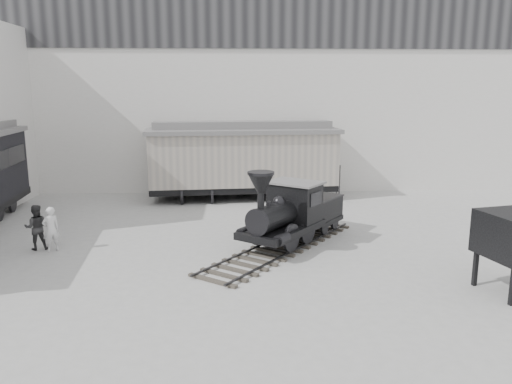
{
  "coord_description": "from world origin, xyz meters",
  "views": [
    {
      "loc": [
        0.03,
        -14.39,
        5.72
      ],
      "look_at": [
        0.83,
        3.93,
        2.0
      ],
      "focal_mm": 35.0,
      "sensor_mm": 36.0,
      "label": 1
    }
  ],
  "objects_px": {
    "locomotive": "(290,216)",
    "visitor_b": "(36,227)",
    "boxcar": "(243,158)",
    "visitor_a": "(51,229)"
  },
  "relations": [
    {
      "from": "boxcar",
      "to": "visitor_b",
      "type": "relative_size",
      "value": 6.22
    },
    {
      "from": "boxcar",
      "to": "visitor_b",
      "type": "xyz_separation_m",
      "value": [
        -7.73,
        -8.6,
        -1.35
      ]
    },
    {
      "from": "boxcar",
      "to": "visitor_a",
      "type": "height_order",
      "value": "boxcar"
    },
    {
      "from": "locomotive",
      "to": "visitor_b",
      "type": "xyz_separation_m",
      "value": [
        -9.35,
        -0.19,
        -0.26
      ]
    },
    {
      "from": "boxcar",
      "to": "visitor_a",
      "type": "xyz_separation_m",
      "value": [
        -7.11,
        -8.84,
        -1.36
      ]
    },
    {
      "from": "locomotive",
      "to": "visitor_a",
      "type": "bearing_deg",
      "value": -140.12
    },
    {
      "from": "boxcar",
      "to": "visitor_b",
      "type": "bearing_deg",
      "value": -137.03
    },
    {
      "from": "locomotive",
      "to": "visitor_b",
      "type": "distance_m",
      "value": 9.36
    },
    {
      "from": "visitor_a",
      "to": "visitor_b",
      "type": "relative_size",
      "value": 0.99
    },
    {
      "from": "locomotive",
      "to": "visitor_b",
      "type": "bearing_deg",
      "value": -141.8
    }
  ]
}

